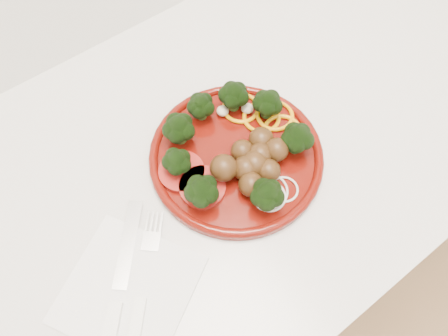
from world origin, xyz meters
TOP-DOWN VIEW (x-y plane):
  - counter at (0.00, 1.70)m, footprint 2.40×0.60m
  - plate at (0.04, 1.67)m, footprint 0.26×0.26m
  - napkin at (-0.19, 1.60)m, footprint 0.21×0.21m
  - knife at (-0.22, 1.59)m, footprint 0.17×0.19m
  - fork at (-0.20, 1.57)m, footprint 0.15×0.17m

SIDE VIEW (x-z plane):
  - counter at x=0.00m, z-range 0.00..0.90m
  - napkin at x=-0.19m, z-range 0.90..0.90m
  - fork at x=-0.20m, z-range 0.90..0.91m
  - knife at x=-0.22m, z-range 0.90..0.91m
  - plate at x=0.04m, z-range 0.89..0.95m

